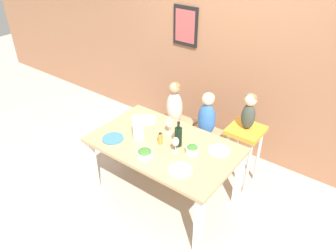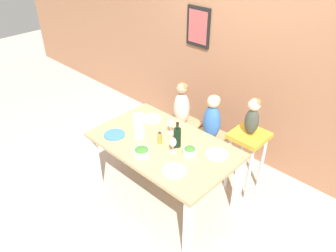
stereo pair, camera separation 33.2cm
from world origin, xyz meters
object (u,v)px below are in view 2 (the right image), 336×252
chair_far_center (210,142)px  wine_glass_far (171,124)px  salad_bowl_small (190,151)px  dinner_plate_back_left (152,119)px  dinner_plate_back_right (217,154)px  salad_bowl_large (142,152)px  dinner_plate_front_right (174,171)px  chair_right_highchair (248,146)px  paper_towel_roll (139,126)px  chair_far_left (181,128)px  dinner_plate_front_left (114,135)px  person_child_left (182,104)px  wine_glass_near (173,143)px  wine_bottle (177,137)px  person_child_center (212,117)px  person_baby_right (253,115)px

chair_far_center → wine_glass_far: size_ratio=2.64×
salad_bowl_small → dinner_plate_back_left: salad_bowl_small is taller
dinner_plate_back_left → dinner_plate_back_right: same height
salad_bowl_large → dinner_plate_front_right: bearing=6.3°
chair_far_center → chair_right_highchair: chair_right_highchair is taller
paper_towel_roll → chair_far_left: bearing=98.7°
dinner_plate_front_left → person_child_left: bearing=84.7°
chair_right_highchair → person_child_left: bearing=180.0°
dinner_plate_front_left → dinner_plate_back_left: 0.50m
chair_far_center → wine_glass_near: size_ratio=2.64×
dinner_plate_front_right → salad_bowl_small: bearing=101.8°
paper_towel_roll → wine_glass_far: size_ratio=1.49×
wine_glass_near → dinner_plate_back_right: (0.34, 0.28, -0.12)m
wine_bottle → wine_glass_far: wine_bottle is taller
person_child_left → dinner_plate_front_left: size_ratio=2.47×
wine_bottle → salad_bowl_large: wine_bottle is taller
person_child_center → salad_bowl_large: size_ratio=3.51×
salad_bowl_large → salad_bowl_small: (0.33, 0.33, 0.00)m
chair_far_left → wine_bottle: wine_bottle is taller
wine_glass_far → salad_bowl_large: 0.48m
wine_bottle → dinner_plate_front_left: wine_bottle is taller
chair_right_highchair → dinner_plate_back_right: (-0.06, -0.50, 0.13)m
wine_glass_far → salad_bowl_small: (0.39, -0.14, -0.08)m
chair_far_left → dinner_plate_front_right: bearing=-51.6°
chair_far_center → wine_bottle: 0.80m
wine_bottle → dinner_plate_front_left: size_ratio=1.24×
person_child_center → salad_bowl_small: (0.24, -0.68, 0.02)m
salad_bowl_small → chair_far_left: bearing=136.1°
chair_right_highchair → person_baby_right: bearing=90.0°
wine_glass_far → wine_bottle: bearing=-31.2°
dinner_plate_back_right → dinner_plate_front_right: 0.49m
dinner_plate_front_left → wine_glass_far: bearing=46.9°
chair_far_left → person_child_center: bearing=0.1°
chair_far_left → person_baby_right: bearing=0.1°
chair_far_center → salad_bowl_large: salad_bowl_large is taller
wine_glass_near → dinner_plate_front_left: size_ratio=0.78×
chair_far_left → dinner_plate_back_right: size_ratio=2.07×
person_child_left → dinner_plate_back_right: person_child_left is taller
chair_far_left → person_child_center: 0.58m
salad_bowl_small → dinner_plate_back_right: bearing=42.4°
paper_towel_roll → chair_right_highchair: bearing=44.1°
paper_towel_roll → dinner_plate_front_right: bearing=-13.7°
wine_glass_far → wine_glass_near: bearing=-43.4°
person_child_center → chair_far_center: bearing=-90.0°
person_child_left → chair_far_left: bearing=-90.0°
salad_bowl_small → person_baby_right: bearing=69.4°
dinner_plate_back_left → wine_glass_far: bearing=-9.2°
wine_glass_far → salad_bowl_small: wine_glass_far is taller
chair_far_center → salad_bowl_small: size_ratio=3.58×
person_child_left → paper_towel_roll: person_child_left is taller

